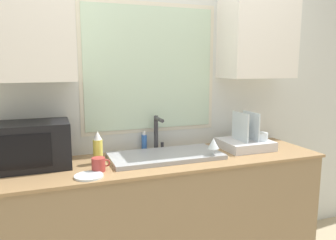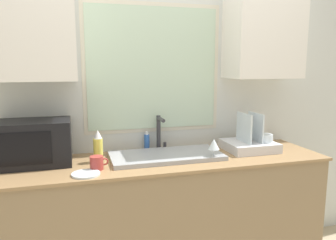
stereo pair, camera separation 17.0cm
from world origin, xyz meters
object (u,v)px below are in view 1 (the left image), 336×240
(spray_bottle, at_px, (98,148))
(faucet, at_px, (157,131))
(dish_rack, at_px, (246,142))
(mug_near_sink, at_px, (99,164))
(soap_bottle, at_px, (144,142))
(microwave, at_px, (32,145))
(wine_glass, at_px, (213,144))

(spray_bottle, bearing_deg, faucet, 20.05)
(faucet, height_order, dish_rack, dish_rack)
(dish_rack, relative_size, mug_near_sink, 3.19)
(faucet, height_order, soap_bottle, faucet)
(soap_bottle, xyz_separation_m, mug_near_sink, (-0.40, -0.38, -0.02))
(dish_rack, relative_size, soap_bottle, 2.50)
(microwave, distance_m, mug_near_sink, 0.46)
(faucet, bearing_deg, wine_glass, -49.37)
(microwave, xyz_separation_m, wine_glass, (1.18, -0.24, -0.04))
(soap_bottle, bearing_deg, microwave, -168.82)
(microwave, relative_size, spray_bottle, 2.08)
(soap_bottle, distance_m, wine_glass, 0.55)
(faucet, relative_size, spray_bottle, 1.22)
(dish_rack, bearing_deg, microwave, 177.49)
(dish_rack, height_order, soap_bottle, dish_rack)
(faucet, distance_m, microwave, 0.89)
(soap_bottle, distance_m, mug_near_sink, 0.56)
(spray_bottle, xyz_separation_m, soap_bottle, (0.38, 0.22, -0.04))
(spray_bottle, bearing_deg, microwave, 170.88)
(faucet, xyz_separation_m, spray_bottle, (-0.47, -0.17, -0.05))
(soap_bottle, bearing_deg, wine_glass, -45.41)
(microwave, distance_m, spray_bottle, 0.41)
(spray_bottle, bearing_deg, dish_rack, -0.17)
(faucet, xyz_separation_m, mug_near_sink, (-0.49, -0.33, -0.11))
(dish_rack, relative_size, wine_glass, 2.45)
(dish_rack, bearing_deg, mug_near_sink, -172.31)
(spray_bottle, xyz_separation_m, mug_near_sink, (-0.02, -0.16, -0.06))
(microwave, height_order, soap_bottle, microwave)
(microwave, distance_m, wine_glass, 1.20)
(dish_rack, height_order, mug_near_sink, dish_rack)
(faucet, xyz_separation_m, microwave, (-0.88, -0.11, -0.01))
(mug_near_sink, bearing_deg, dish_rack, 7.69)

